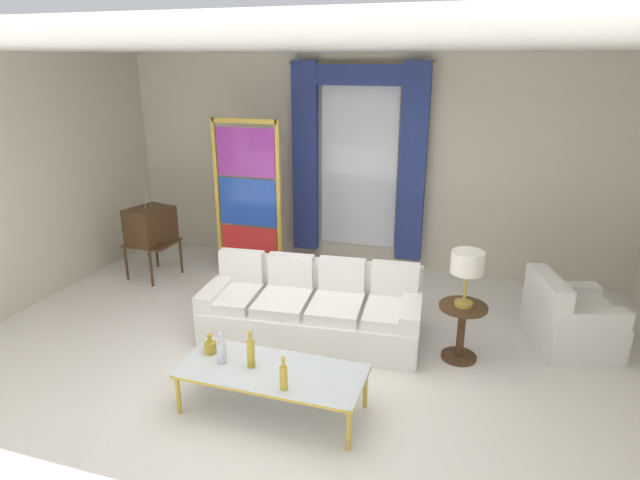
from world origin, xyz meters
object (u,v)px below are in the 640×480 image
Objects in this scene: bottle_crystal_tall at (222,350)px; bottle_ruby_flask at (284,376)px; bottle_blue_decanter at (251,352)px; armchair_white at (567,322)px; bottle_amber_squat at (210,346)px; vintage_tv at (150,227)px; coffee_table at (272,372)px; round_side_table at (461,327)px; peacock_figurine at (279,276)px; stained_glass_divider at (248,205)px; table_lamp_brass at (467,265)px; couch_white_long at (313,309)px.

bottle_crystal_tall is 0.68m from bottle_ruby_flask.
bottle_blue_decanter is 0.34× the size of armchair_white.
bottle_amber_squat is 0.15× the size of vintage_tv.
coffee_table is 2.68× the size of round_side_table.
armchair_white reaches higher than round_side_table.
bottle_ruby_flask is 0.50× the size of peacock_figurine.
stained_glass_divider reaches higher than vintage_tv.
peacock_figurine is at bearing 173.48° from armchair_white.
bottle_crystal_tall reaches higher than bottle_amber_squat.
coffee_table is at bearing 3.88° from bottle_crystal_tall.
round_side_table is at bearing 51.21° from bottle_ruby_flask.
armchair_white is 1.78× the size of table_lamp_brass.
bottle_ruby_flask reaches higher than round_side_table.
table_lamp_brass reaches higher than couch_white_long.
table_lamp_brass is at bearing 35.79° from bottle_crystal_tall.
couch_white_long is at bearing -50.74° from peacock_figurine.
bottle_ruby_flask is 2.82m from peacock_figurine.
table_lamp_brass reaches higher than bottle_amber_squat.
couch_white_long reaches higher than round_side_table.
couch_white_long reaches higher than bottle_blue_decanter.
bottle_crystal_tall is at bearing -144.21° from table_lamp_brass.
bottle_crystal_tall is 3.29m from vintage_tv.
bottle_amber_squat reaches higher than coffee_table.
armchair_white is at bearing -6.52° from peacock_figurine.
armchair_white is 1.21m from round_side_table.
couch_white_long reaches higher than armchair_white.
coffee_table is 2.79× the size of table_lamp_brass.
bottle_blue_decanter is at bearing -140.37° from table_lamp_brass.
armchair_white is (3.00, 1.99, -0.24)m from bottle_crystal_tall.
armchair_white is 3.45m from peacock_figurine.
bottle_blue_decanter reaches higher than peacock_figurine.
bottle_blue_decanter reaches higher than bottle_amber_squat.
bottle_ruby_flask is 0.29× the size of armchair_white.
bottle_ruby_flask is (0.29, -1.63, 0.22)m from couch_white_long.
bottle_ruby_flask is 0.14× the size of stained_glass_divider.
bottle_crystal_tall is 2.40m from round_side_table.
table_lamp_brass reaches higher than bottle_ruby_flask.
bottle_blue_decanter is at bearing -174.83° from coffee_table.
couch_white_long is at bearing 100.23° from bottle_ruby_flask.
couch_white_long is 4.04× the size of round_side_table.
bottle_ruby_flask is 0.52× the size of table_lamp_brass.
vintage_tv is 1.33× the size of armchair_white.
stained_glass_divider reaches higher than table_lamp_brass.
couch_white_long is at bearing 75.80° from bottle_crystal_tall.
peacock_figurine is (-0.43, 2.38, -0.31)m from bottle_crystal_tall.
stained_glass_divider is 1.04m from peacock_figurine.
bottle_blue_decanter is at bearing -73.62° from peacock_figurine.
bottle_ruby_flask is at bearing -17.47° from bottle_crystal_tall.
stained_glass_divider is (-0.97, 2.68, 0.53)m from bottle_crystal_tall.
bottle_blue_decanter is 0.44m from bottle_ruby_flask.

